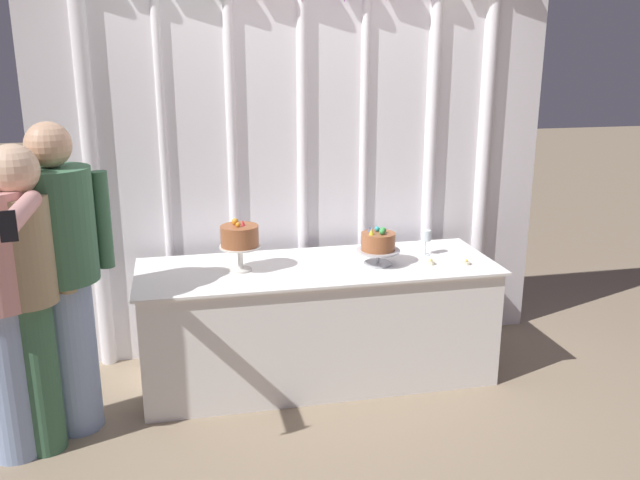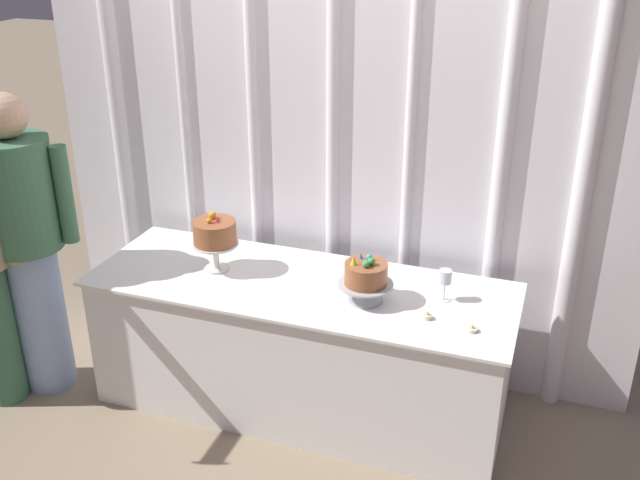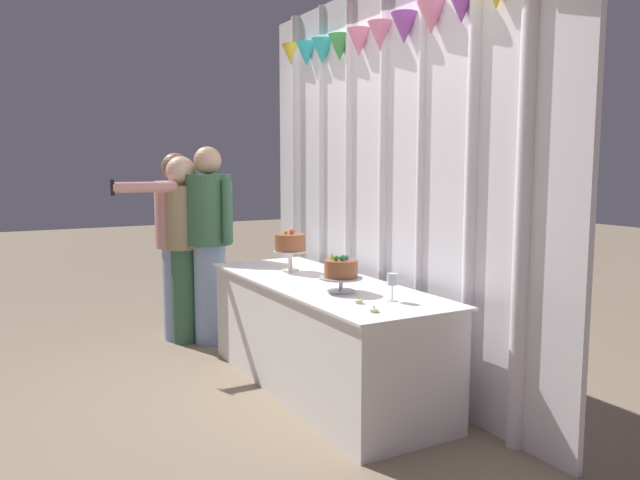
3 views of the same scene
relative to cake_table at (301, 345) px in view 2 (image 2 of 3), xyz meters
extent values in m
plane|color=gray|center=(0.00, -0.10, -0.36)|extent=(24.00, 24.00, 0.00)
cube|color=white|center=(0.00, 0.51, 1.00)|extent=(3.29, 0.04, 2.73)
cylinder|color=white|center=(-1.29, 0.48, 1.00)|extent=(0.10, 0.10, 2.73)
cylinder|color=white|center=(-0.86, 0.48, 1.00)|extent=(0.05, 0.05, 2.73)
cylinder|color=white|center=(-0.44, 0.48, 1.00)|extent=(0.06, 0.06, 2.73)
cylinder|color=white|center=(0.01, 0.48, 1.00)|extent=(0.07, 0.07, 2.73)
cylinder|color=white|center=(0.41, 0.48, 1.00)|extent=(0.05, 0.05, 2.73)
cylinder|color=white|center=(0.87, 0.48, 1.00)|extent=(0.08, 0.08, 2.73)
cylinder|color=white|center=(1.26, 0.48, 1.00)|extent=(0.09, 0.09, 2.73)
cube|color=white|center=(0.00, 0.00, -0.01)|extent=(2.09, 0.70, 0.71)
cube|color=white|center=(0.00, 0.00, 0.36)|extent=(2.14, 0.75, 0.01)
cylinder|color=silver|center=(-0.46, 0.00, 0.37)|extent=(0.13, 0.13, 0.01)
cylinder|color=silver|center=(-0.46, 0.00, 0.44)|extent=(0.03, 0.03, 0.13)
cylinder|color=silver|center=(-0.46, 0.00, 0.51)|extent=(0.24, 0.24, 0.01)
cylinder|color=#995633|center=(-0.46, 0.00, 0.57)|extent=(0.22, 0.22, 0.12)
cone|color=#DB333D|center=(-0.44, 0.00, 0.65)|extent=(0.02, 0.02, 0.03)
sphere|color=orange|center=(-0.48, 0.03, 0.65)|extent=(0.04, 0.04, 0.04)
sphere|color=orange|center=(-0.47, -0.03, 0.65)|extent=(0.03, 0.03, 0.03)
cylinder|color=#B2B2B7|center=(0.35, -0.06, 0.37)|extent=(0.17, 0.17, 0.01)
cylinder|color=#B2B2B7|center=(0.35, -0.06, 0.41)|extent=(0.02, 0.02, 0.07)
cylinder|color=#B2B2B7|center=(0.35, -0.06, 0.45)|extent=(0.26, 0.26, 0.01)
cylinder|color=#995633|center=(0.35, -0.06, 0.51)|extent=(0.20, 0.20, 0.10)
sphere|color=green|center=(0.38, -0.07, 0.58)|extent=(0.04, 0.04, 0.04)
sphere|color=#2DB2B7|center=(0.36, -0.02, 0.58)|extent=(0.03, 0.03, 0.03)
cone|color=blue|center=(0.32, -0.02, 0.57)|extent=(0.02, 0.02, 0.03)
cone|color=yellow|center=(0.30, -0.09, 0.58)|extent=(0.03, 0.03, 0.04)
sphere|color=green|center=(0.36, -0.10, 0.58)|extent=(0.03, 0.03, 0.03)
cylinder|color=silver|center=(0.70, 0.07, 0.37)|extent=(0.06, 0.06, 0.00)
cylinder|color=silver|center=(0.70, 0.07, 0.41)|extent=(0.01, 0.01, 0.09)
cylinder|color=silver|center=(0.70, 0.07, 0.49)|extent=(0.06, 0.06, 0.07)
cylinder|color=beige|center=(0.67, -0.13, 0.37)|extent=(0.05, 0.05, 0.02)
sphere|color=#F9CC4C|center=(0.67, -0.13, 0.39)|extent=(0.01, 0.01, 0.01)
cylinder|color=beige|center=(0.87, -0.17, 0.37)|extent=(0.05, 0.05, 0.02)
sphere|color=#F9CC4C|center=(0.87, -0.17, 0.39)|extent=(0.01, 0.01, 0.01)
cylinder|color=#93ADD6|center=(-1.39, -0.29, 0.05)|extent=(0.35, 0.35, 0.84)
cylinder|color=#3D6B4C|center=(-1.39, -0.29, 0.76)|extent=(0.48, 0.48, 0.58)
sphere|color=tan|center=(-1.39, -0.29, 1.16)|extent=(0.22, 0.22, 0.22)
cylinder|color=#3D6B4C|center=(-1.18, -0.20, 0.76)|extent=(0.08, 0.08, 0.51)
cylinder|color=#9E8966|center=(-1.35, -0.42, 0.69)|extent=(0.08, 0.08, 0.46)
camera|label=1|loc=(-0.80, -3.73, 1.61)|focal=37.76mm
camera|label=2|loc=(1.15, -2.97, 2.05)|focal=40.64mm
camera|label=3|loc=(3.52, -1.95, 1.13)|focal=34.90mm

